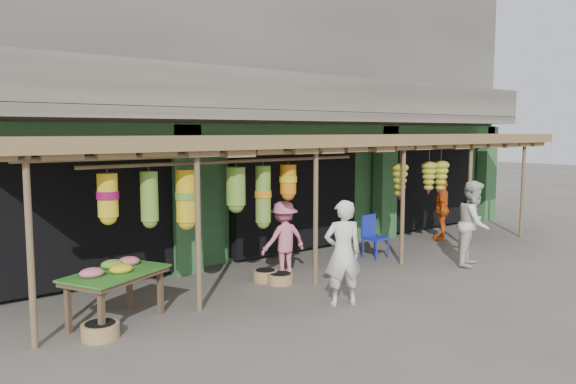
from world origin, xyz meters
TOP-DOWN VIEW (x-y plane):
  - ground at (0.00, 0.00)m, footprint 80.00×80.00m
  - building at (-0.00, 4.87)m, footprint 16.40×6.80m
  - awning at (-0.13, 0.80)m, footprint 14.00×2.70m
  - flower_table at (-5.25, 0.10)m, footprint 1.76×1.45m
  - blue_chair at (1.00, 0.64)m, footprint 0.48×0.49m
  - basket_left at (-5.69, -0.41)m, footprint 0.59×0.59m
  - basket_mid at (-2.00, 0.24)m, footprint 0.55×0.55m
  - basket_right at (-2.12, 0.55)m, footprint 0.54×0.54m
  - person_front at (-2.00, -1.43)m, footprint 0.76×0.65m
  - person_right at (2.11, -1.22)m, footprint 1.08×0.96m
  - person_vendor at (4.00, 0.94)m, footprint 1.02×0.90m
  - person_shopper at (-1.62, 0.61)m, footprint 1.01×0.64m

SIDE VIEW (x-z plane):
  - ground at x=0.00m, z-range 0.00..0.00m
  - basket_mid at x=-2.00m, z-range 0.00..0.19m
  - basket_right at x=-2.12m, z-range 0.00..0.21m
  - basket_left at x=-5.69m, z-range 0.00..0.22m
  - blue_chair at x=1.00m, z-range 0.06..1.03m
  - flower_table at x=-5.25m, z-range 0.28..1.20m
  - person_shopper at x=-1.62m, z-range 0.00..1.50m
  - person_vendor at x=4.00m, z-range 0.00..1.65m
  - person_front at x=-2.00m, z-range 0.00..1.75m
  - person_right at x=2.11m, z-range 0.00..1.82m
  - awning at x=-0.13m, z-range 1.18..3.97m
  - building at x=0.00m, z-range -0.13..6.87m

